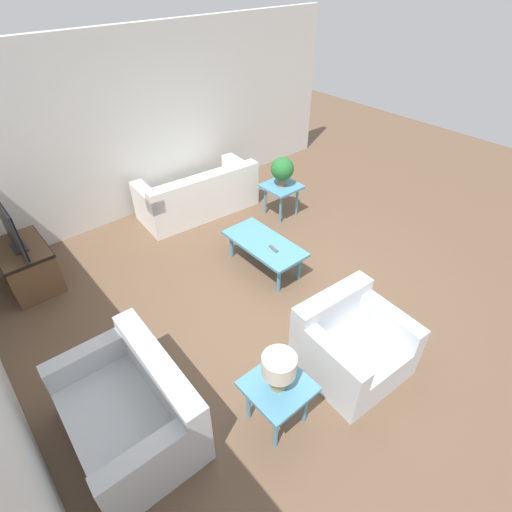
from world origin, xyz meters
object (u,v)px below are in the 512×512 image
(television, at_px, (9,227))
(table_lamp, at_px, (279,368))
(sofa, at_px, (199,196))
(armchair, at_px, (350,345))
(side_table_plant, at_px, (281,190))
(tv_stand_chest, at_px, (27,265))
(side_table_lamp, at_px, (278,390))
(loveseat, at_px, (133,410))
(potted_plant, at_px, (282,169))
(coffee_table, at_px, (264,245))

(television, distance_m, table_lamp, 3.61)
(sofa, relative_size, armchair, 1.91)
(side_table_plant, relative_size, tv_stand_chest, 0.63)
(side_table_lamp, height_order, television, television)
(loveseat, height_order, side_table_lamp, loveseat)
(loveseat, xyz_separation_m, table_lamp, (-0.75, -1.02, 0.46))
(loveseat, distance_m, potted_plant, 4.03)
(tv_stand_chest, distance_m, television, 0.59)
(television, distance_m, potted_plant, 3.73)
(table_lamp, bearing_deg, sofa, -23.83)
(side_table_plant, height_order, side_table_lamp, same)
(loveseat, height_order, coffee_table, loveseat)
(loveseat, bearing_deg, sofa, 139.05)
(sofa, xyz_separation_m, potted_plant, (-0.92, -0.97, 0.50))
(tv_stand_chest, bearing_deg, potted_plant, -102.85)
(television, height_order, potted_plant, television)
(tv_stand_chest, bearing_deg, side_table_lamp, -162.12)
(armchair, relative_size, tv_stand_chest, 1.19)
(loveseat, distance_m, television, 2.75)
(loveseat, relative_size, potted_plant, 2.95)
(table_lamp, bearing_deg, coffee_table, -38.66)
(sofa, xyz_separation_m, loveseat, (-2.77, 2.57, 0.00))
(sofa, relative_size, potted_plant, 4.20)
(loveseat, relative_size, side_table_lamp, 2.54)
(loveseat, xyz_separation_m, tv_stand_chest, (2.68, 0.08, 0.02))
(side_table_plant, relative_size, table_lamp, 1.46)
(sofa, height_order, side_table_lamp, sofa)
(loveseat, bearing_deg, television, -176.13)
(armchair, height_order, side_table_plant, armchair)
(armchair, height_order, tv_stand_chest, armchair)
(loveseat, xyz_separation_m, side_table_plant, (1.85, -3.54, 0.15))
(armchair, relative_size, side_table_plant, 1.90)
(sofa, height_order, potted_plant, potted_plant)
(side_table_lamp, bearing_deg, potted_plant, -44.10)
(loveseat, height_order, television, television)
(coffee_table, bearing_deg, sofa, -5.09)
(loveseat, bearing_deg, armchair, 70.78)
(coffee_table, distance_m, table_lamp, 2.27)
(armchair, distance_m, potted_plant, 3.09)
(armchair, xyz_separation_m, tv_stand_chest, (3.46, 2.09, 0.01))
(coffee_table, height_order, television, television)
(armchair, relative_size, table_lamp, 2.77)
(armchair, bearing_deg, loveseat, 163.10)
(loveseat, distance_m, table_lamp, 1.35)
(armchair, height_order, coffee_table, armchair)
(coffee_table, height_order, side_table_lamp, side_table_lamp)
(side_table_lamp, bearing_deg, television, 17.95)
(armchair, bearing_deg, side_table_lamp, -177.45)
(armchair, distance_m, television, 4.09)
(side_table_plant, bearing_deg, tv_stand_chest, 77.15)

